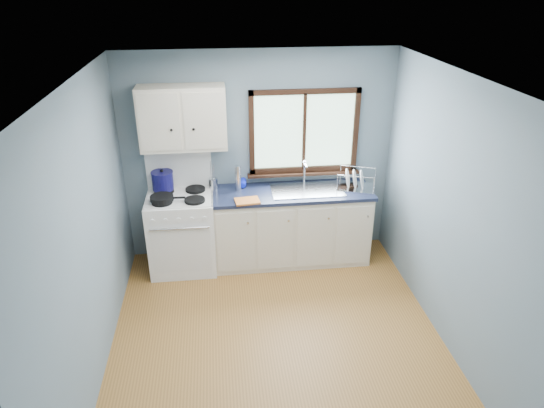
{
  "coord_description": "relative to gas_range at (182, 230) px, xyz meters",
  "views": [
    {
      "loc": [
        -0.49,
        -3.63,
        3.25
      ],
      "look_at": [
        0.05,
        0.9,
        1.05
      ],
      "focal_mm": 32.0,
      "sensor_mm": 36.0,
      "label": 1
    }
  ],
  "objects": [
    {
      "name": "soap_bottle",
      "position": [
        0.73,
        0.15,
        0.54
      ],
      "size": [
        0.1,
        0.1,
        0.23
      ],
      "primitive_type": "imported",
      "rotation": [
        0.0,
        0.0,
        -0.14
      ],
      "color": "#0E20DC",
      "rests_on": "countertop"
    },
    {
      "name": "floor",
      "position": [
        0.95,
        -1.47,
        -0.5
      ],
      "size": [
        3.2,
        3.6,
        0.02
      ],
      "primitive_type": "cube",
      "color": "#9F6A2F",
      "rests_on": "ground"
    },
    {
      "name": "dish_rack",
      "position": [
        2.07,
        0.02,
        0.49
      ],
      "size": [
        0.53,
        0.47,
        0.23
      ],
      "rotation": [
        0.0,
        0.0,
        -0.36
      ],
      "color": "silver",
      "rests_on": "countertop"
    },
    {
      "name": "ceiling",
      "position": [
        0.95,
        -1.47,
        2.02
      ],
      "size": [
        3.2,
        3.6,
        0.02
      ],
      "primitive_type": "cube",
      "color": "white",
      "rests_on": "wall_back"
    },
    {
      "name": "utensil_crock",
      "position": [
        0.39,
        0.19,
        0.5
      ],
      "size": [
        0.13,
        0.13,
        0.34
      ],
      "rotation": [
        0.0,
        0.0,
        0.17
      ],
      "color": "silver",
      "rests_on": "countertop"
    },
    {
      "name": "upper_cabinets",
      "position": [
        0.1,
        0.15,
        1.31
      ],
      "size": [
        0.95,
        0.35,
        0.7
      ],
      "color": "beige",
      "rests_on": "wall_back"
    },
    {
      "name": "thermos",
      "position": [
        0.68,
        0.13,
        0.58
      ],
      "size": [
        0.09,
        0.09,
        0.3
      ],
      "primitive_type": "cylinder",
      "rotation": [
        0.0,
        0.0,
        -0.4
      ],
      "color": "silver",
      "rests_on": "countertop"
    },
    {
      "name": "wall_back",
      "position": [
        0.95,
        0.34,
        0.76
      ],
      "size": [
        3.2,
        0.02,
        2.5
      ],
      "primitive_type": "cube",
      "color": "slate",
      "rests_on": "ground"
    },
    {
      "name": "wall_left",
      "position": [
        -0.66,
        -1.47,
        0.76
      ],
      "size": [
        0.02,
        3.6,
        2.5
      ],
      "primitive_type": "cube",
      "color": "slate",
      "rests_on": "ground"
    },
    {
      "name": "base_cabinets",
      "position": [
        1.31,
        0.02,
        -0.08
      ],
      "size": [
        1.85,
        0.6,
        0.88
      ],
      "color": "beige",
      "rests_on": "floor"
    },
    {
      "name": "gas_range",
      "position": [
        0.0,
        0.0,
        0.0
      ],
      "size": [
        0.76,
        0.69,
        1.36
      ],
      "color": "white",
      "rests_on": "floor"
    },
    {
      "name": "wall_right",
      "position": [
        2.56,
        -1.47,
        0.76
      ],
      "size": [
        0.02,
        3.6,
        2.5
      ],
      "primitive_type": "cube",
      "color": "slate",
      "rests_on": "ground"
    },
    {
      "name": "window",
      "position": [
        1.48,
        0.3,
        0.98
      ],
      "size": [
        1.36,
        0.1,
        1.03
      ],
      "color": "#9EC6A8",
      "rests_on": "wall_back"
    },
    {
      "name": "skillet",
      "position": [
        -0.18,
        -0.15,
        0.49
      ],
      "size": [
        0.39,
        0.27,
        0.05
      ],
      "rotation": [
        0.0,
        0.0,
        -0.06
      ],
      "color": "black",
      "rests_on": "gas_range"
    },
    {
      "name": "wall_front",
      "position": [
        0.95,
        -3.28,
        0.76
      ],
      "size": [
        3.2,
        0.02,
        2.5
      ],
      "primitive_type": "cube",
      "color": "slate",
      "rests_on": "ground"
    },
    {
      "name": "sink",
      "position": [
        1.49,
        0.02,
        0.37
      ],
      "size": [
        0.84,
        0.46,
        0.44
      ],
      "color": "silver",
      "rests_on": "countertop"
    },
    {
      "name": "dish_towel",
      "position": [
        0.76,
        -0.21,
        0.44
      ],
      "size": [
        0.29,
        0.22,
        0.02
      ],
      "primitive_type": "cube",
      "rotation": [
        0.0,
        0.0,
        0.11
      ],
      "color": "orange",
      "rests_on": "countertop"
    },
    {
      "name": "countertop",
      "position": [
        1.31,
        0.02,
        0.41
      ],
      "size": [
        1.89,
        0.64,
        0.04
      ],
      "primitive_type": "cube",
      "color": "black",
      "rests_on": "base_cabinets"
    },
    {
      "name": "stockpot",
      "position": [
        -0.19,
        0.16,
        0.58
      ],
      "size": [
        0.27,
        0.27,
        0.25
      ],
      "rotation": [
        0.0,
        0.0,
        -0.07
      ],
      "color": "#100E48",
      "rests_on": "gas_range"
    }
  ]
}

